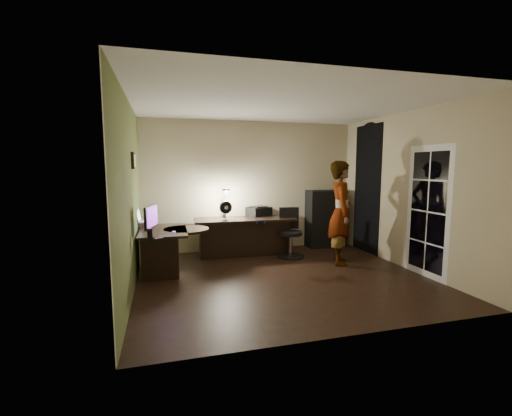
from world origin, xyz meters
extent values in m
cube|color=black|center=(0.00, 0.00, -0.01)|extent=(4.50, 4.00, 0.01)
cube|color=silver|center=(0.00, 0.00, 2.71)|extent=(4.50, 4.00, 0.01)
cube|color=tan|center=(0.00, 2.00, 1.35)|extent=(4.50, 0.01, 2.70)
cube|color=tan|center=(0.00, -2.00, 1.35)|extent=(4.50, 0.01, 2.70)
cube|color=tan|center=(-2.25, 0.00, 1.35)|extent=(0.01, 4.00, 2.70)
cube|color=tan|center=(2.25, 0.00, 1.35)|extent=(0.01, 4.00, 2.70)
cube|color=#505E2B|center=(-2.24, 0.00, 1.35)|extent=(0.00, 4.00, 2.70)
cube|color=black|center=(2.24, 1.15, 1.30)|extent=(0.01, 0.90, 2.60)
cube|color=white|center=(2.24, -0.55, 1.05)|extent=(0.02, 0.92, 2.10)
cube|color=black|center=(-2.22, 0.45, 1.85)|extent=(0.04, 0.30, 0.25)
cube|color=black|center=(-1.82, 0.83, 0.36)|extent=(0.79, 1.25, 0.71)
cube|color=black|center=(-0.25, 1.52, 0.37)|extent=(2.01, 0.78, 0.74)
cube|color=black|center=(1.65, 1.78, 0.62)|extent=(0.84, 0.44, 1.24)
cube|color=silver|center=(-2.10, 1.20, 0.75)|extent=(0.26, 0.22, 0.10)
cube|color=silver|center=(-2.07, 1.20, 0.92)|extent=(0.37, 0.35, 0.24)
cube|color=black|center=(-2.01, 0.31, 0.87)|extent=(0.25, 0.54, 0.35)
ellipsoid|color=silver|center=(-1.66, 0.54, 0.72)|extent=(0.09, 0.11, 0.04)
cube|color=black|center=(-1.88, 1.16, 0.70)|extent=(0.08, 0.13, 0.01)
cube|color=black|center=(-1.39, 0.90, 0.70)|extent=(0.06, 0.13, 0.01)
cylinder|color=black|center=(-2.00, -0.03, 0.80)|extent=(0.10, 0.10, 0.20)
cube|color=silver|center=(-1.90, 0.30, 0.70)|extent=(0.24, 0.28, 0.01)
cube|color=black|center=(-0.66, 1.37, 0.93)|extent=(0.26, 0.18, 0.37)
cube|color=#0D1C96|center=(-0.12, 0.85, 0.78)|extent=(0.19, 0.13, 0.08)
cube|color=black|center=(0.12, 1.80, 0.84)|extent=(0.55, 0.50, 0.20)
cube|color=black|center=(-0.62, 1.78, 1.05)|extent=(0.19, 0.30, 0.62)
cube|color=black|center=(0.57, 1.13, 0.48)|extent=(0.63, 0.63, 0.95)
imported|color=#D8A88C|center=(1.29, 0.48, 0.93)|extent=(0.66, 0.79, 1.87)
camera|label=1|loc=(-1.80, -5.01, 1.76)|focal=24.00mm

